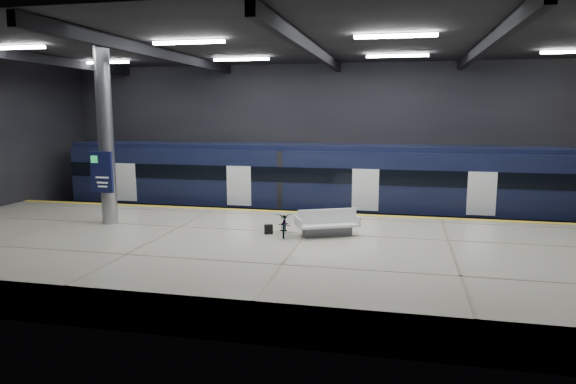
% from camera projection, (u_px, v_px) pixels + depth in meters
% --- Properties ---
extents(ground, '(30.00, 30.00, 0.00)m').
position_uv_depth(ground, '(311.00, 255.00, 20.00)').
color(ground, black).
rests_on(ground, ground).
extents(room_shell, '(30.10, 16.10, 8.05)m').
position_uv_depth(room_shell, '(312.00, 106.00, 19.11)').
color(room_shell, black).
rests_on(room_shell, ground).
extents(platform, '(30.00, 11.00, 1.10)m').
position_uv_depth(platform, '(299.00, 259.00, 17.50)').
color(platform, beige).
rests_on(platform, ground).
extents(safety_strip, '(30.00, 0.40, 0.01)m').
position_uv_depth(safety_strip, '(322.00, 213.00, 22.48)').
color(safety_strip, gold).
rests_on(safety_strip, platform).
extents(rails, '(30.00, 1.52, 0.16)m').
position_uv_depth(rails, '(330.00, 223.00, 25.29)').
color(rails, gray).
rests_on(rails, ground).
extents(train, '(29.40, 2.84, 3.79)m').
position_uv_depth(train, '(342.00, 184.00, 24.86)').
color(train, black).
rests_on(train, ground).
extents(bench, '(2.39, 1.76, 0.98)m').
position_uv_depth(bench, '(327.00, 226.00, 18.40)').
color(bench, '#595B60').
rests_on(bench, platform).
extents(bicycle, '(0.87, 1.72, 0.86)m').
position_uv_depth(bicycle, '(285.00, 223.00, 18.52)').
color(bicycle, '#99999E').
rests_on(bicycle, platform).
extents(pannier_bag, '(0.35, 0.28, 0.35)m').
position_uv_depth(pannier_bag, '(269.00, 229.00, 18.69)').
color(pannier_bag, black).
rests_on(pannier_bag, platform).
extents(info_column, '(0.90, 0.78, 6.90)m').
position_uv_depth(info_column, '(105.00, 139.00, 20.01)').
color(info_column, '#9EA0A5').
rests_on(info_column, platform).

